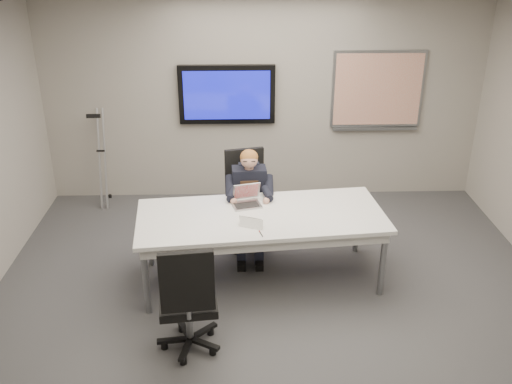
{
  "coord_description": "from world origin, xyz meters",
  "views": [
    {
      "loc": [
        -0.33,
        -4.58,
        3.54
      ],
      "look_at": [
        -0.17,
        0.94,
        0.98
      ],
      "focal_mm": 40.0,
      "sensor_mm": 36.0,
      "label": 1
    }
  ],
  "objects_px": {
    "office_chair_far": "(248,217)",
    "laptop": "(247,199)",
    "conference_table": "(261,222)",
    "office_chair_near": "(189,318)",
    "seated_person": "(250,216)"
  },
  "relations": [
    {
      "from": "office_chair_far",
      "to": "laptop",
      "type": "distance_m",
      "value": 0.72
    },
    {
      "from": "conference_table",
      "to": "office_chair_near",
      "type": "relative_size",
      "value": 2.33
    },
    {
      "from": "laptop",
      "to": "conference_table",
      "type": "bearing_deg",
      "value": -75.52
    },
    {
      "from": "conference_table",
      "to": "office_chair_near",
      "type": "distance_m",
      "value": 1.39
    },
    {
      "from": "office_chair_far",
      "to": "laptop",
      "type": "relative_size",
      "value": 3.32
    },
    {
      "from": "laptop",
      "to": "office_chair_far",
      "type": "bearing_deg",
      "value": 72.05
    },
    {
      "from": "office_chair_far",
      "to": "laptop",
      "type": "height_order",
      "value": "office_chair_far"
    },
    {
      "from": "seated_person",
      "to": "laptop",
      "type": "relative_size",
      "value": 3.59
    },
    {
      "from": "office_chair_near",
      "to": "seated_person",
      "type": "bearing_deg",
      "value": -115.47
    },
    {
      "from": "office_chair_far",
      "to": "laptop",
      "type": "xyz_separation_m",
      "value": [
        -0.03,
        -0.53,
        0.49
      ]
    },
    {
      "from": "office_chair_far",
      "to": "office_chair_near",
      "type": "xyz_separation_m",
      "value": [
        -0.57,
        -1.94,
        -0.01
      ]
    },
    {
      "from": "office_chair_far",
      "to": "seated_person",
      "type": "xyz_separation_m",
      "value": [
        0.01,
        -0.25,
        0.15
      ]
    },
    {
      "from": "conference_table",
      "to": "laptop",
      "type": "distance_m",
      "value": 0.33
    },
    {
      "from": "conference_table",
      "to": "office_chair_far",
      "type": "height_order",
      "value": "office_chair_far"
    },
    {
      "from": "seated_person",
      "to": "laptop",
      "type": "bearing_deg",
      "value": -101.33
    }
  ]
}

